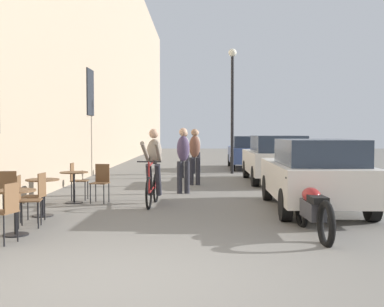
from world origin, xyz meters
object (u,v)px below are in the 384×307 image
at_px(parked_car_nearest, 314,174).
at_px(parked_car_third, 249,152).
at_px(cafe_table_near, 15,202).
at_px(cafe_chair_near_toward_street, 25,197).
at_px(cafe_chair_mid_toward_street, 9,190).
at_px(pedestrian_near, 183,157).
at_px(cyclist_on_bicycle, 153,169).
at_px(parked_car_second, 275,158).
at_px(cafe_chair_mid_toward_wall, 37,193).
at_px(parked_motorcycle, 313,210).
at_px(cafe_chair_far_toward_street, 101,180).
at_px(cafe_table_mid, 43,189).
at_px(cafe_table_far, 74,180).
at_px(pedestrian_mid, 195,153).
at_px(cafe_chair_far_toward_wall, 76,178).
at_px(pedestrian_furthest, 196,149).
at_px(pedestrian_far, 185,151).
at_px(street_lamp, 232,95).

height_order(parked_car_nearest, parked_car_third, parked_car_nearest).
height_order(cafe_table_near, cafe_chair_near_toward_street, cafe_chair_near_toward_street).
distance_m(cafe_chair_mid_toward_street, pedestrian_near, 4.93).
distance_m(cyclist_on_bicycle, parked_car_second, 6.11).
xyz_separation_m(cafe_chair_mid_toward_wall, parked_motorcycle, (4.76, -1.11, -0.11)).
distance_m(cafe_chair_far_toward_street, cyclist_on_bicycle, 1.30).
relative_size(cafe_chair_mid_toward_street, pedestrian_near, 0.51).
height_order(cafe_table_near, parked_car_nearest, parked_car_nearest).
height_order(cafe_table_mid, cafe_table_far, same).
xyz_separation_m(cafe_chair_near_toward_street, parked_motorcycle, (4.78, -0.58, -0.11)).
height_order(cafe_chair_far_toward_street, parked_car_second, parked_car_second).
bearing_deg(pedestrian_near, pedestrian_mid, 82.02).
distance_m(cafe_table_near, cyclist_on_bicycle, 3.87).
bearing_deg(cafe_chair_mid_toward_wall, cafe_chair_far_toward_wall, 89.68).
xyz_separation_m(cafe_chair_mid_toward_wall, parked_car_nearest, (5.36, 1.34, 0.25)).
bearing_deg(cafe_table_near, pedestrian_near, 64.91).
bearing_deg(pedestrian_furthest, pedestrian_near, -93.06).
bearing_deg(cafe_table_mid, parked_motorcycle, -19.47).
xyz_separation_m(cafe_table_far, parked_motorcycle, (4.67, -3.49, -0.12)).
bearing_deg(parked_car_second, cafe_table_mid, -130.32).
bearing_deg(cafe_chair_far_toward_wall, cafe_chair_near_toward_street, -90.68).
distance_m(cafe_chair_near_toward_street, cafe_chair_mid_toward_wall, 0.53).
xyz_separation_m(pedestrian_near, pedestrian_mid, (0.29, 2.10, -0.01)).
relative_size(cafe_table_mid, pedestrian_far, 0.43).
distance_m(pedestrian_far, pedestrian_furthest, 1.87).
bearing_deg(parked_motorcycle, parked_car_nearest, 76.24).
bearing_deg(cyclist_on_bicycle, cafe_chair_far_toward_street, 167.99).
xyz_separation_m(cafe_chair_mid_toward_wall, pedestrian_mid, (2.85, 6.28, 0.46)).
xyz_separation_m(cafe_chair_mid_toward_wall, parked_car_second, (5.49, 7.15, 0.27)).
xyz_separation_m(cafe_table_mid, parked_motorcycle, (4.83, -1.71, -0.12)).
height_order(pedestrian_near, parked_car_nearest, pedestrian_near).
bearing_deg(cafe_chair_mid_toward_wall, cafe_table_far, 87.77).
distance_m(pedestrian_near, pedestrian_mid, 2.12).
height_order(cafe_chair_far_toward_street, street_lamp, street_lamp).
bearing_deg(pedestrian_near, cyclist_on_bicycle, -107.37).
bearing_deg(pedestrian_far, cafe_table_near, -103.89).
relative_size(parked_car_nearest, parked_motorcycle, 1.97).
bearing_deg(cafe_chair_mid_toward_street, pedestrian_near, 48.24).
bearing_deg(cafe_table_mid, pedestrian_far, 72.39).
relative_size(cafe_chair_far_toward_street, parked_motorcycle, 0.41).
xyz_separation_m(pedestrian_far, pedestrian_furthest, (0.41, 1.82, 0.02)).
distance_m(cafe_table_near, parked_car_nearest, 5.88).
distance_m(cafe_table_mid, pedestrian_near, 4.47).
xyz_separation_m(cafe_chair_far_toward_street, cafe_chair_far_toward_wall, (-0.68, 0.47, 0.00)).
bearing_deg(pedestrian_mid, cafe_chair_far_toward_street, -119.38).
distance_m(cafe_chair_mid_toward_wall, pedestrian_mid, 6.91).
bearing_deg(cafe_chair_mid_toward_wall, parked_car_nearest, 14.05).
bearing_deg(cyclist_on_bicycle, cafe_chair_near_toward_street, -125.86).
height_order(pedestrian_near, parked_car_second, pedestrian_near).
height_order(cafe_chair_mid_toward_wall, pedestrian_far, pedestrian_far).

